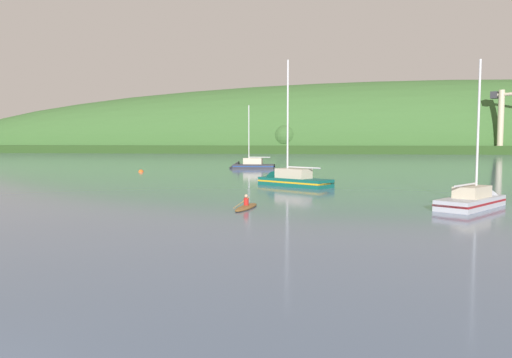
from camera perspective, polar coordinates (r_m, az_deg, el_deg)
far_shoreline_hill at (r=224.32m, az=18.30°, el=3.01°), size 615.56×75.68×62.41m
dockside_crane at (r=199.99m, az=26.93°, el=5.94°), size 13.83×11.24×23.50m
sailboat_midwater_white at (r=78.74m, az=-0.84°, el=1.47°), size 7.51×2.41×11.20m
sailboat_far_left at (r=47.75m, az=3.69°, el=-0.36°), size 8.30×7.02×13.26m
sailboat_outer_reach at (r=34.92m, az=24.42°, el=-2.58°), size 6.03×7.01×10.50m
canoe_with_paddler at (r=31.05m, az=-1.16°, el=-3.30°), size 1.66×3.97×1.02m
mooring_buoy_foreground at (r=71.74m, az=-13.38°, el=0.81°), size 0.73×0.73×0.81m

